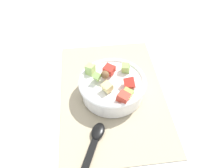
% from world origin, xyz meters
% --- Properties ---
extents(ground_plane, '(2.40, 2.40, 0.00)m').
position_xyz_m(ground_plane, '(0.00, 0.00, 0.00)').
color(ground_plane, silver).
extents(placemat, '(0.50, 0.33, 0.01)m').
position_xyz_m(placemat, '(0.00, 0.00, 0.00)').
color(placemat, tan).
rests_on(placemat, ground_plane).
extents(salad_bowl, '(0.21, 0.21, 0.10)m').
position_xyz_m(salad_bowl, '(0.01, -0.00, 0.04)').
color(salad_bowl, white).
rests_on(salad_bowl, placemat).
extents(serving_spoon, '(0.21, 0.11, 0.01)m').
position_xyz_m(serving_spoon, '(0.18, -0.07, 0.01)').
color(serving_spoon, black).
rests_on(serving_spoon, placemat).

